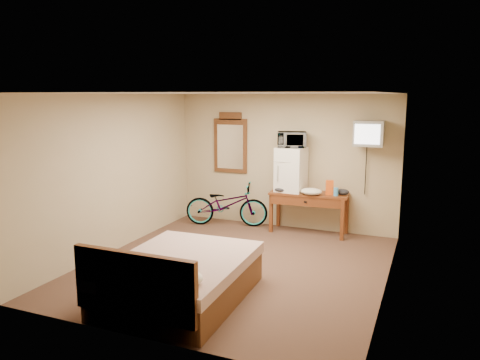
# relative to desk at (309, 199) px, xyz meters

# --- Properties ---
(room) EXTENTS (4.60, 4.64, 2.50)m
(room) POSITION_rel_desk_xyz_m (-0.56, -2.00, 0.62)
(room) COLOR #442D22
(room) RESTS_ON ground
(desk) EXTENTS (1.42, 0.61, 0.75)m
(desk) POSITION_rel_desk_xyz_m (0.00, 0.00, 0.00)
(desk) COLOR brown
(desk) RESTS_ON floor
(mini_fridge) EXTENTS (0.53, 0.51, 0.80)m
(mini_fridge) POSITION_rel_desk_xyz_m (-0.35, 0.04, 0.52)
(mini_fridge) COLOR white
(mini_fridge) RESTS_ON desk
(microwave) EXTENTS (0.59, 0.48, 0.28)m
(microwave) POSITION_rel_desk_xyz_m (-0.35, 0.04, 1.06)
(microwave) COLOR white
(microwave) RESTS_ON mini_fridge
(snack_bag) EXTENTS (0.15, 0.11, 0.26)m
(snack_bag) POSITION_rel_desk_xyz_m (0.37, -0.00, 0.25)
(snack_bag) COLOR #EF5715
(snack_bag) RESTS_ON desk
(blue_cup) EXTENTS (0.08, 0.08, 0.14)m
(blue_cup) POSITION_rel_desk_xyz_m (0.50, -0.06, 0.19)
(blue_cup) COLOR #3F94D8
(blue_cup) RESTS_ON desk
(cloth_cream) EXTENTS (0.38, 0.29, 0.12)m
(cloth_cream) POSITION_rel_desk_xyz_m (0.08, -0.14, 0.18)
(cloth_cream) COLOR beige
(cloth_cream) RESTS_ON desk
(cloth_dark_a) EXTENTS (0.26, 0.19, 0.10)m
(cloth_dark_a) POSITION_rel_desk_xyz_m (-0.48, -0.12, 0.16)
(cloth_dark_a) COLOR black
(cloth_dark_a) RESTS_ON desk
(cloth_dark_b) EXTENTS (0.22, 0.18, 0.10)m
(cloth_dark_b) POSITION_rel_desk_xyz_m (0.59, 0.08, 0.17)
(cloth_dark_b) COLOR black
(cloth_dark_b) RESTS_ON desk
(crt_television) EXTENTS (0.50, 0.59, 0.42)m
(crt_television) POSITION_rel_desk_xyz_m (0.99, 0.02, 1.21)
(crt_television) COLOR black
(crt_television) RESTS_ON room
(wall_mirror) EXTENTS (0.69, 0.04, 1.17)m
(wall_mirror) POSITION_rel_desk_xyz_m (-1.65, 0.27, 0.91)
(wall_mirror) COLOR brown
(wall_mirror) RESTS_ON room
(bicycle) EXTENTS (1.66, 0.94, 0.83)m
(bicycle) POSITION_rel_desk_xyz_m (-1.58, -0.08, -0.22)
(bicycle) COLOR black
(bicycle) RESTS_ON floor
(bed) EXTENTS (1.55, 2.01, 0.90)m
(bed) POSITION_rel_desk_xyz_m (-0.75, -3.38, -0.34)
(bed) COLOR brown
(bed) RESTS_ON floor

